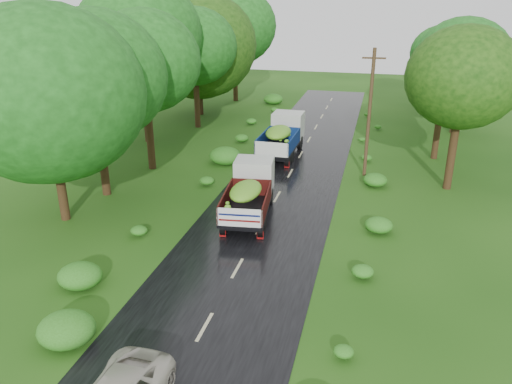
% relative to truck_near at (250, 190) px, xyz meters
% --- Properties ---
extents(ground, '(120.00, 120.00, 0.00)m').
position_rel_truck_near_xyz_m(ground, '(0.86, -9.26, -1.37)').
color(ground, '#173F0D').
rests_on(ground, ground).
extents(road, '(6.50, 80.00, 0.02)m').
position_rel_truck_near_xyz_m(road, '(0.86, -4.26, -1.36)').
color(road, black).
rests_on(road, ground).
extents(road_lines, '(0.12, 69.60, 0.00)m').
position_rel_truck_near_xyz_m(road_lines, '(0.86, -3.26, -1.35)').
color(road_lines, '#BFB78C').
rests_on(road_lines, road).
extents(truck_near, '(2.67, 5.97, 2.43)m').
position_rel_truck_near_xyz_m(truck_near, '(0.00, 0.00, 0.00)').
color(truck_near, black).
rests_on(truck_near, ground).
extents(truck_far, '(2.30, 6.21, 2.59)m').
position_rel_truck_near_xyz_m(truck_far, '(-0.40, 10.45, 0.09)').
color(truck_far, black).
rests_on(truck_far, ground).
extents(utility_pole, '(1.35, 0.22, 7.68)m').
position_rel_truck_near_xyz_m(utility_pole, '(5.38, 7.53, 2.58)').
color(utility_pole, '#382616').
rests_on(utility_pole, ground).
extents(trees_left, '(6.95, 34.65, 9.77)m').
position_rel_truck_near_xyz_m(trees_left, '(-9.32, 11.93, 5.35)').
color(trees_left, black).
rests_on(trees_left, ground).
extents(trees_right, '(5.44, 24.93, 7.94)m').
position_rel_truck_near_xyz_m(trees_right, '(10.85, 16.78, 4.28)').
color(trees_right, black).
rests_on(trees_right, ground).
extents(shrubs, '(11.90, 44.00, 0.70)m').
position_rel_truck_near_xyz_m(shrubs, '(0.86, 4.74, -1.02)').
color(shrubs, '#2A6919').
rests_on(shrubs, ground).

